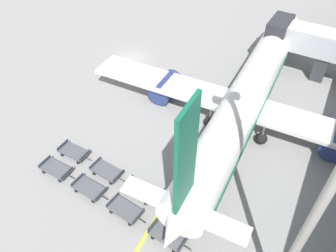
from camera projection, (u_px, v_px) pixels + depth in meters
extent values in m
plane|color=gray|center=(132.00, 59.00, 45.98)|extent=(500.00, 500.00, 0.00)
cube|color=silver|center=(329.00, 44.00, 39.64)|extent=(12.56, 3.67, 2.87)
cube|color=#2D2D33|center=(278.00, 32.00, 41.94)|extent=(2.61, 4.78, 3.45)
cube|color=#38383D|center=(321.00, 66.00, 41.73)|extent=(1.72, 2.88, 3.22)
cylinder|color=white|center=(249.00, 92.00, 35.07)|extent=(4.49, 34.71, 3.91)
sphere|color=white|center=(285.00, 26.00, 46.29)|extent=(3.71, 3.71, 3.71)
cone|color=white|center=(178.00, 221.00, 23.84)|extent=(3.79, 4.75, 3.71)
cube|color=#146B4C|center=(186.00, 158.00, 20.03)|extent=(0.33, 2.93, 8.59)
cube|color=white|center=(183.00, 209.00, 23.94)|extent=(10.07, 1.73, 0.24)
cube|color=white|center=(243.00, 106.00, 34.77)|extent=(35.93, 4.52, 0.44)
cylinder|color=navy|center=(335.00, 139.00, 32.58)|extent=(2.63, 4.10, 2.57)
cylinder|color=navy|center=(166.00, 87.00, 38.86)|extent=(2.63, 4.10, 2.57)
cube|color=#146B4C|center=(248.00, 97.00, 35.53)|extent=(4.51, 31.25, 0.70)
cylinder|color=#56565B|center=(270.00, 59.00, 43.25)|extent=(0.24, 0.24, 1.62)
sphere|color=black|center=(269.00, 64.00, 43.81)|extent=(1.24, 1.24, 1.24)
cylinder|color=#56565B|center=(263.00, 133.00, 33.10)|extent=(0.24, 0.24, 1.62)
sphere|color=black|center=(261.00, 138.00, 33.66)|extent=(1.24, 1.24, 1.24)
cylinder|color=#56565B|center=(210.00, 116.00, 34.99)|extent=(0.24, 0.24, 1.62)
sphere|color=black|center=(210.00, 121.00, 35.55)|extent=(1.24, 1.24, 1.24)
cube|color=#515459|center=(56.00, 169.00, 30.86)|extent=(2.99, 1.67, 0.10)
cube|color=#2D333D|center=(67.00, 173.00, 30.19)|extent=(0.13, 1.58, 0.32)
cube|color=#2D333D|center=(44.00, 161.00, 31.23)|extent=(0.13, 1.58, 0.32)
cube|color=#333338|center=(71.00, 177.00, 30.28)|extent=(0.70, 0.08, 0.06)
sphere|color=black|center=(60.00, 180.00, 30.31)|extent=(0.36, 0.36, 0.36)
sphere|color=black|center=(70.00, 170.00, 31.16)|extent=(0.36, 0.36, 0.36)
sphere|color=black|center=(44.00, 172.00, 31.06)|extent=(0.36, 0.36, 0.36)
sphere|color=black|center=(54.00, 162.00, 31.91)|extent=(0.36, 0.36, 0.36)
cube|color=#515459|center=(89.00, 188.00, 29.23)|extent=(3.06, 1.81, 0.10)
cube|color=#2D333D|center=(101.00, 194.00, 28.53)|extent=(0.21, 1.58, 0.32)
cube|color=#2D333D|center=(77.00, 180.00, 29.65)|extent=(0.21, 1.58, 0.32)
cube|color=#333338|center=(105.00, 198.00, 28.60)|extent=(0.70, 0.12, 0.06)
sphere|color=black|center=(93.00, 201.00, 28.67)|extent=(0.36, 0.36, 0.36)
sphere|color=black|center=(104.00, 190.00, 29.49)|extent=(0.36, 0.36, 0.36)
sphere|color=black|center=(76.00, 191.00, 29.48)|extent=(0.36, 0.36, 0.36)
sphere|color=black|center=(87.00, 180.00, 30.30)|extent=(0.36, 0.36, 0.36)
cube|color=#515459|center=(125.00, 209.00, 27.63)|extent=(3.10, 1.90, 0.10)
cube|color=#2D333D|center=(138.00, 217.00, 26.90)|extent=(0.26, 1.57, 0.32)
cube|color=#2D333D|center=(112.00, 200.00, 28.08)|extent=(0.26, 1.57, 0.32)
cube|color=#333338|center=(142.00, 221.00, 26.96)|extent=(0.70, 0.14, 0.06)
sphere|color=black|center=(130.00, 224.00, 27.06)|extent=(0.36, 0.36, 0.36)
sphere|color=black|center=(140.00, 212.00, 27.86)|extent=(0.36, 0.36, 0.36)
sphere|color=black|center=(111.00, 211.00, 27.91)|extent=(0.36, 0.36, 0.36)
sphere|color=black|center=(122.00, 200.00, 28.71)|extent=(0.36, 0.36, 0.36)
cube|color=#515459|center=(168.00, 235.00, 25.93)|extent=(3.09, 1.88, 0.10)
cube|color=#2D333D|center=(184.00, 244.00, 25.20)|extent=(0.25, 1.57, 0.32)
cube|color=#2D333D|center=(154.00, 225.00, 26.37)|extent=(0.25, 1.57, 0.32)
cube|color=#333338|center=(188.00, 248.00, 25.26)|extent=(0.70, 0.14, 0.06)
sphere|color=black|center=(174.00, 251.00, 25.36)|extent=(0.36, 0.36, 0.36)
sphere|color=black|center=(184.00, 238.00, 26.16)|extent=(0.36, 0.36, 0.36)
sphere|color=black|center=(153.00, 237.00, 26.20)|extent=(0.36, 0.36, 0.36)
sphere|color=black|center=(162.00, 225.00, 27.00)|extent=(0.36, 0.36, 0.36)
cube|color=#515459|center=(74.00, 151.00, 32.44)|extent=(2.97, 1.64, 0.10)
cube|color=#2D333D|center=(85.00, 155.00, 31.78)|extent=(0.11, 1.58, 0.32)
cube|color=#2D333D|center=(63.00, 145.00, 32.80)|extent=(0.11, 1.58, 0.32)
cube|color=#333338|center=(89.00, 159.00, 31.87)|extent=(0.70, 0.07, 0.06)
sphere|color=black|center=(78.00, 162.00, 31.90)|extent=(0.36, 0.36, 0.36)
sphere|color=black|center=(87.00, 153.00, 32.75)|extent=(0.36, 0.36, 0.36)
sphere|color=black|center=(62.00, 155.00, 32.63)|extent=(0.36, 0.36, 0.36)
sphere|color=black|center=(71.00, 146.00, 33.48)|extent=(0.36, 0.36, 0.36)
cube|color=#515459|center=(107.00, 171.00, 30.66)|extent=(3.06, 1.82, 0.10)
cube|color=#2D333D|center=(118.00, 176.00, 29.95)|extent=(0.22, 1.58, 0.32)
cube|color=#2D333D|center=(95.00, 163.00, 31.09)|extent=(0.22, 1.58, 0.32)
cube|color=#333338|center=(122.00, 180.00, 30.03)|extent=(0.70, 0.12, 0.06)
sphere|color=black|center=(111.00, 183.00, 30.10)|extent=(0.36, 0.36, 0.36)
sphere|color=black|center=(120.00, 173.00, 30.92)|extent=(0.36, 0.36, 0.36)
sphere|color=black|center=(94.00, 173.00, 30.92)|extent=(0.36, 0.36, 0.36)
sphere|color=black|center=(104.00, 164.00, 31.73)|extent=(0.36, 0.36, 0.36)
cube|color=#515459|center=(140.00, 190.00, 29.07)|extent=(3.03, 1.75, 0.10)
cube|color=#2D333D|center=(154.00, 196.00, 28.39)|extent=(0.18, 1.58, 0.32)
cube|color=#2D333D|center=(127.00, 182.00, 29.47)|extent=(0.18, 1.58, 0.32)
cube|color=#333338|center=(158.00, 200.00, 28.46)|extent=(0.70, 0.10, 0.06)
sphere|color=black|center=(146.00, 203.00, 28.52)|extent=(0.36, 0.36, 0.36)
sphere|color=black|center=(154.00, 192.00, 29.35)|extent=(0.36, 0.36, 0.36)
sphere|color=black|center=(127.00, 193.00, 29.30)|extent=(0.36, 0.36, 0.36)
sphere|color=black|center=(136.00, 182.00, 30.13)|extent=(0.36, 0.36, 0.36)
cube|color=#515459|center=(184.00, 212.00, 27.46)|extent=(3.09, 1.88, 0.10)
cube|color=#2D333D|center=(199.00, 219.00, 26.73)|extent=(0.25, 1.57, 0.32)
cube|color=#2D333D|center=(170.00, 202.00, 27.90)|extent=(0.25, 1.57, 0.32)
cube|color=#333338|center=(203.00, 224.00, 26.80)|extent=(0.70, 0.14, 0.06)
sphere|color=black|center=(190.00, 226.00, 26.89)|extent=(0.36, 0.36, 0.36)
sphere|color=black|center=(198.00, 215.00, 27.69)|extent=(0.36, 0.36, 0.36)
sphere|color=black|center=(169.00, 214.00, 27.73)|extent=(0.36, 0.36, 0.36)
sphere|color=black|center=(178.00, 203.00, 28.54)|extent=(0.36, 0.36, 0.36)
cube|color=yellow|center=(192.00, 158.00, 32.54)|extent=(0.72, 25.02, 0.01)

